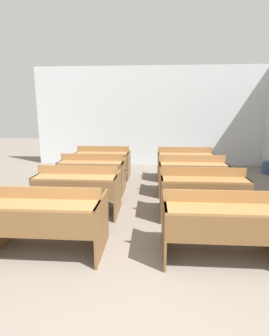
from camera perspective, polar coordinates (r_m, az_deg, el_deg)
name	(u,v)px	position (r m, az deg, el deg)	size (l,w,h in m)	color
wall_back	(149,117)	(8.47, 3.21, 11.07)	(7.27, 0.06, 3.08)	silver
bench_front_left	(47,216)	(3.40, -18.45, -9.97)	(1.34, 0.80, 0.84)	brown
bench_front_right	(221,221)	(3.26, 18.39, -10.92)	(1.34, 0.80, 0.84)	brown
bench_second_left	(78,187)	(4.51, -12.12, -4.12)	(1.34, 0.80, 0.84)	brown
bench_second_right	(202,190)	(4.40, 14.51, -4.63)	(1.34, 0.80, 0.84)	brown
bench_third_left	(93,171)	(5.66, -9.09, -0.65)	(1.34, 0.80, 0.84)	brown
bench_third_right	(191,173)	(5.55, 12.28, -1.03)	(1.34, 0.80, 0.84)	brown
bench_back_left	(103,160)	(6.84, -6.80, 1.66)	(1.34, 0.80, 0.84)	brown
bench_back_right	(185,162)	(6.75, 10.83, 1.38)	(1.34, 0.80, 0.84)	brown
wastepaper_bin	(267,168)	(8.22, 26.90, 0.09)	(0.26, 0.26, 0.34)	#33477A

